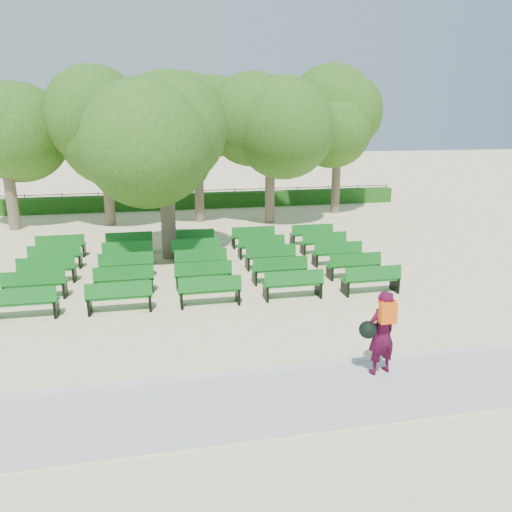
{
  "coord_description": "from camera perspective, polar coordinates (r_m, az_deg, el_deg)",
  "views": [
    {
      "loc": [
        -1.89,
        -15.6,
        5.26
      ],
      "look_at": [
        1.13,
        -1.0,
        1.1
      ],
      "focal_mm": 35.0,
      "sensor_mm": 36.0,
      "label": 1
    }
  ],
  "objects": [
    {
      "name": "person",
      "position": [
        10.69,
        14.07,
        -8.38
      ],
      "size": [
        0.9,
        0.59,
        1.82
      ],
      "rotation": [
        0.0,
        0.0,
        3.39
      ],
      "color": "#3F0922",
      "rests_on": "ground"
    },
    {
      "name": "hedge",
      "position": [
        30.05,
        -8.0,
        6.23
      ],
      "size": [
        26.0,
        0.7,
        0.9
      ],
      "primitive_type": "cube",
      "color": "#1D5315",
      "rests_on": "ground"
    },
    {
      "name": "curb",
      "position": [
        10.87,
        -0.25,
        -13.06
      ],
      "size": [
        30.0,
        0.12,
        0.1
      ],
      "primitive_type": "cube",
      "color": "silver",
      "rests_on": "ground"
    },
    {
      "name": "paving",
      "position": [
        9.91,
        1.13,
        -16.28
      ],
      "size": [
        30.0,
        2.2,
        0.06
      ],
      "primitive_type": "cube",
      "color": "#B9B9B4",
      "rests_on": "ground"
    },
    {
      "name": "tree_among",
      "position": [
        18.94,
        -10.43,
        12.97
      ],
      "size": [
        4.6,
        4.6,
        6.58
      ],
      "color": "brown",
      "rests_on": "ground"
    },
    {
      "name": "bench_array",
      "position": [
        17.57,
        -6.44,
        -1.61
      ],
      "size": [
        1.83,
        0.67,
        1.14
      ],
      "rotation": [
        0.0,
        0.0,
        -0.06
      ],
      "color": "#11661B",
      "rests_on": "ground"
    },
    {
      "name": "fence",
      "position": [
        30.51,
        -8.02,
        5.52
      ],
      "size": [
        26.0,
        0.1,
        1.02
      ],
      "primitive_type": null,
      "color": "black",
      "rests_on": "ground"
    },
    {
      "name": "tree_line",
      "position": [
        26.2,
        -7.35,
        3.88
      ],
      "size": [
        21.8,
        6.8,
        7.04
      ],
      "primitive_type": null,
      "color": "#316019",
      "rests_on": "ground"
    },
    {
      "name": "ground",
      "position": [
        16.57,
        -4.55,
        -2.97
      ],
      "size": [
        120.0,
        120.0,
        0.0
      ],
      "primitive_type": "plane",
      "color": "beige"
    }
  ]
}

